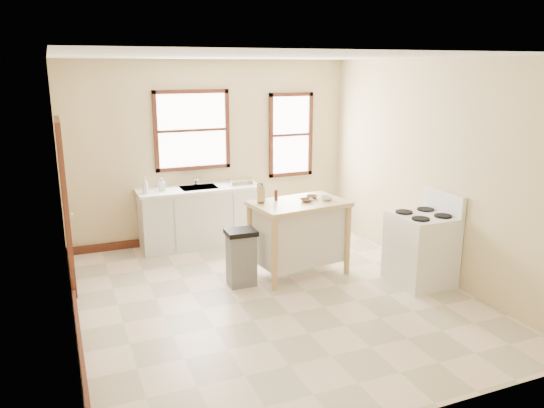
# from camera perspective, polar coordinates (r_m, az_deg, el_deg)

# --- Properties ---
(floor) EXTENTS (5.00, 5.00, 0.00)m
(floor) POSITION_cam_1_polar(r_m,az_deg,el_deg) (6.49, 0.08, -9.94)
(floor) COLOR #B3AB8E
(floor) RESTS_ON ground
(ceiling) EXTENTS (5.00, 5.00, 0.00)m
(ceiling) POSITION_cam_1_polar(r_m,az_deg,el_deg) (5.91, 0.09, 15.60)
(ceiling) COLOR white
(ceiling) RESTS_ON ground
(wall_back) EXTENTS (4.50, 0.04, 2.80)m
(wall_back) POSITION_cam_1_polar(r_m,az_deg,el_deg) (8.37, -6.53, 5.61)
(wall_back) COLOR #CBBA86
(wall_back) RESTS_ON ground
(wall_left) EXTENTS (0.04, 5.00, 2.80)m
(wall_left) POSITION_cam_1_polar(r_m,az_deg,el_deg) (5.61, -21.66, 0.17)
(wall_left) COLOR #CBBA86
(wall_left) RESTS_ON ground
(wall_right) EXTENTS (0.04, 5.00, 2.80)m
(wall_right) POSITION_cam_1_polar(r_m,az_deg,el_deg) (7.20, 16.89, 3.59)
(wall_right) COLOR #CBBA86
(wall_right) RESTS_ON ground
(window_main) EXTENTS (1.17, 0.06, 1.22)m
(window_main) POSITION_cam_1_polar(r_m,az_deg,el_deg) (8.23, -8.58, 7.84)
(window_main) COLOR #421F12
(window_main) RESTS_ON wall_back
(window_side) EXTENTS (0.77, 0.06, 1.37)m
(window_side) POSITION_cam_1_polar(r_m,az_deg,el_deg) (8.79, 2.02, 7.43)
(window_side) COLOR #421F12
(window_side) RESTS_ON wall_back
(door_left) EXTENTS (0.06, 0.90, 2.10)m
(door_left) POSITION_cam_1_polar(r_m,az_deg,el_deg) (6.95, -21.34, -0.12)
(door_left) COLOR #421F12
(door_left) RESTS_ON ground
(baseboard_back) EXTENTS (4.50, 0.04, 0.12)m
(baseboard_back) POSITION_cam_1_polar(r_m,az_deg,el_deg) (8.65, -6.22, -3.22)
(baseboard_back) COLOR #421F12
(baseboard_back) RESTS_ON ground
(baseboard_left) EXTENTS (0.04, 5.00, 0.12)m
(baseboard_left) POSITION_cam_1_polar(r_m,az_deg,el_deg) (6.06, -20.16, -12.17)
(baseboard_left) COLOR #421F12
(baseboard_left) RESTS_ON ground
(sink_counter) EXTENTS (1.86, 0.62, 0.92)m
(sink_counter) POSITION_cam_1_polar(r_m,az_deg,el_deg) (8.21, -7.77, -1.33)
(sink_counter) COLOR beige
(sink_counter) RESTS_ON ground
(faucet) EXTENTS (0.03, 0.03, 0.22)m
(faucet) POSITION_cam_1_polar(r_m,az_deg,el_deg) (8.25, -8.22, 2.80)
(faucet) COLOR silver
(faucet) RESTS_ON sink_counter
(soap_bottle_a) EXTENTS (0.10, 0.10, 0.24)m
(soap_bottle_a) POSITION_cam_1_polar(r_m,az_deg,el_deg) (7.84, -13.50, 1.99)
(soap_bottle_a) COLOR #B2B2B2
(soap_bottle_a) RESTS_ON sink_counter
(soap_bottle_b) EXTENTS (0.09, 0.09, 0.19)m
(soap_bottle_b) POSITION_cam_1_polar(r_m,az_deg,el_deg) (7.95, -11.74, 2.08)
(soap_bottle_b) COLOR #B2B2B2
(soap_bottle_b) RESTS_ON sink_counter
(dish_rack) EXTENTS (0.40, 0.32, 0.09)m
(dish_rack) POSITION_cam_1_polar(r_m,az_deg,el_deg) (8.20, -3.49, 2.40)
(dish_rack) COLOR silver
(dish_rack) RESTS_ON sink_counter
(kitchen_island) EXTENTS (1.29, 0.90, 0.99)m
(kitchen_island) POSITION_cam_1_polar(r_m,az_deg,el_deg) (7.03, 2.87, -3.67)
(kitchen_island) COLOR tan
(kitchen_island) RESTS_ON ground
(knife_block) EXTENTS (0.12, 0.12, 0.20)m
(knife_block) POSITION_cam_1_polar(r_m,az_deg,el_deg) (6.82, -1.22, 0.96)
(knife_block) COLOR #E0B175
(knife_block) RESTS_ON kitchen_island
(pepper_grinder) EXTENTS (0.05, 0.05, 0.15)m
(pepper_grinder) POSITION_cam_1_polar(r_m,az_deg,el_deg) (6.93, 0.43, 0.97)
(pepper_grinder) COLOR #471F13
(pepper_grinder) RESTS_ON kitchen_island
(bowl_a) EXTENTS (0.17, 0.17, 0.04)m
(bowl_a) POSITION_cam_1_polar(r_m,az_deg,el_deg) (6.90, 3.71, 0.41)
(bowl_a) COLOR brown
(bowl_a) RESTS_ON kitchen_island
(bowl_b) EXTENTS (0.22, 0.22, 0.04)m
(bowl_b) POSITION_cam_1_polar(r_m,az_deg,el_deg) (7.07, 4.33, 0.75)
(bowl_b) COLOR brown
(bowl_b) RESTS_ON kitchen_island
(bowl_c) EXTENTS (0.21, 0.21, 0.05)m
(bowl_c) POSITION_cam_1_polar(r_m,az_deg,el_deg) (6.99, 5.92, 0.60)
(bowl_c) COLOR silver
(bowl_c) RESTS_ON kitchen_island
(trash_bin) EXTENTS (0.38, 0.33, 0.73)m
(trash_bin) POSITION_cam_1_polar(r_m,az_deg,el_deg) (6.71, -3.33, -5.77)
(trash_bin) COLOR #5D5C5A
(trash_bin) RESTS_ON ground
(gas_stove) EXTENTS (0.73, 0.74, 1.17)m
(gas_stove) POSITION_cam_1_polar(r_m,az_deg,el_deg) (6.96, 15.77, -3.62)
(gas_stove) COLOR white
(gas_stove) RESTS_ON ground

